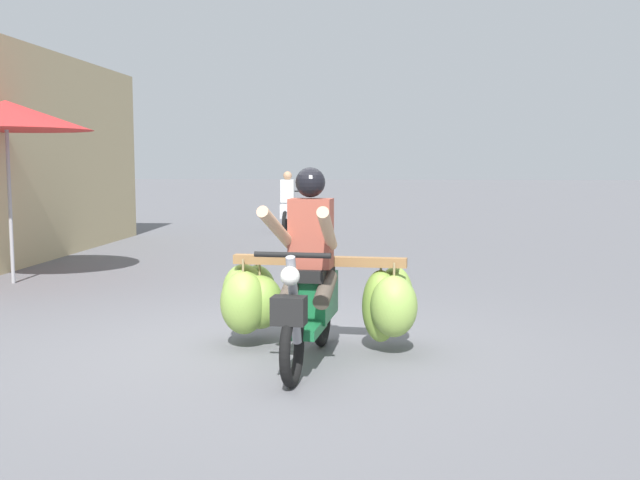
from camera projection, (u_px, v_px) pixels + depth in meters
ground_plane at (268, 350)px, 6.36m from camera, size 120.00×120.00×0.00m
motorbike_main_loaded at (306, 293)px, 6.24m from camera, size 1.73×1.83×1.58m
motorbike_distant_ahead_left at (288, 207)px, 16.97m from camera, size 0.50×1.62×1.40m
market_umbrella_near_shop at (6, 115)px, 9.63m from camera, size 2.21×2.21×2.42m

